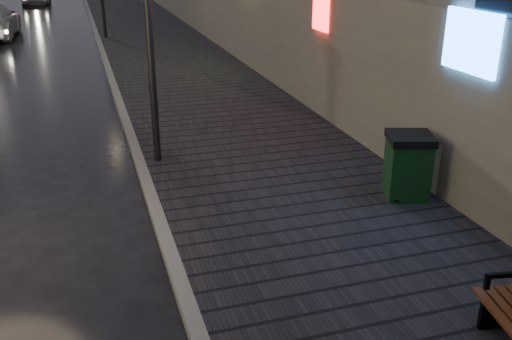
# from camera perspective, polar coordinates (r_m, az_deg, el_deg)

# --- Properties ---
(sidewalk) EXTENTS (4.60, 58.00, 0.15)m
(sidewalk) POSITION_cam_1_polar(r_m,az_deg,el_deg) (26.16, -10.06, 12.69)
(sidewalk) COLOR black
(sidewalk) RESTS_ON ground
(curb) EXTENTS (0.20, 58.00, 0.15)m
(curb) POSITION_cam_1_polar(r_m,az_deg,el_deg) (25.96, -15.42, 12.18)
(curb) COLOR slate
(curb) RESTS_ON ground
(trash_bin) EXTENTS (0.90, 0.90, 1.09)m
(trash_bin) POSITION_cam_1_polar(r_m,az_deg,el_deg) (9.81, 14.92, 0.46)
(trash_bin) COLOR black
(trash_bin) RESTS_ON sidewalk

